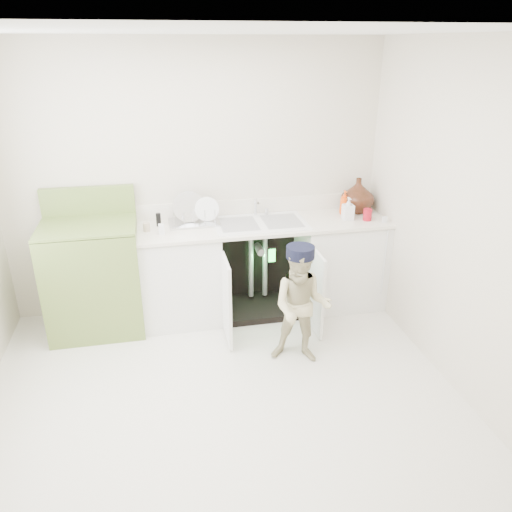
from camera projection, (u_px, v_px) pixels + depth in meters
The scene contains 5 objects.
ground at pixel (222, 392), 3.78m from camera, with size 3.50×3.50×0.00m, color silver.
room_shell at pixel (217, 239), 3.28m from camera, with size 6.00×5.50×1.26m.
counter_run at pixel (263, 264), 4.79m from camera, with size 2.44×1.02×1.24m.
avocado_stove at pixel (94, 276), 4.45m from camera, with size 0.81×0.65×1.26m.
repair_worker at pixel (302, 305), 3.98m from camera, with size 0.58×0.82×1.01m.
Camera 1 is at (-0.37, -3.05, 2.45)m, focal length 35.00 mm.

